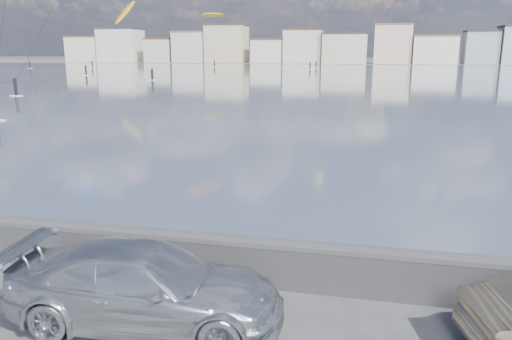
{
  "coord_description": "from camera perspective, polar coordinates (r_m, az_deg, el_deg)",
  "views": [
    {
      "loc": [
        3.43,
        -6.85,
        4.88
      ],
      "look_at": [
        1.0,
        4.0,
        2.2
      ],
      "focal_mm": 35.0,
      "sensor_mm": 36.0,
      "label": 1
    }
  ],
  "objects": [
    {
      "name": "bay_water",
      "position": [
        98.53,
        10.81,
        10.47
      ],
      "size": [
        500.0,
        177.0,
        0.0
      ],
      "primitive_type": "cube",
      "color": "#38445A",
      "rests_on": "ground"
    },
    {
      "name": "far_shore_strip",
      "position": [
        206.93,
        11.95,
        11.91
      ],
      "size": [
        500.0,
        60.0,
        0.0
      ],
      "primitive_type": "cube",
      "color": "#4C473D",
      "rests_on": "ground"
    },
    {
      "name": "seawall",
      "position": [
        11.02,
        -6.66,
        -9.51
      ],
      "size": [
        400.0,
        0.36,
        1.08
      ],
      "color": "#28282B",
      "rests_on": "ground"
    },
    {
      "name": "far_buildings",
      "position": [
        192.86,
        12.36,
        13.58
      ],
      "size": [
        240.79,
        13.26,
        14.6
      ],
      "color": "beige",
      "rests_on": "ground"
    },
    {
      "name": "car_silver",
      "position": [
        9.48,
        -12.47,
        -12.76
      ],
      "size": [
        5.13,
        2.34,
        1.46
      ],
      "primitive_type": "imported",
      "rotation": [
        0.0,
        0.0,
        1.63
      ],
      "color": "silver",
      "rests_on": "ground"
    },
    {
      "name": "kitesurfer_2",
      "position": [
        116.67,
        -14.77,
        16.97
      ],
      "size": [
        4.51,
        19.03,
        16.49
      ],
      "color": "#BF8C19",
      "rests_on": "ground"
    },
    {
      "name": "kitesurfer_13",
      "position": [
        160.56,
        -4.98,
        17.16
      ],
      "size": [
        8.02,
        15.8,
        16.3
      ],
      "color": "#BF8C19",
      "rests_on": "ground"
    }
  ]
}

